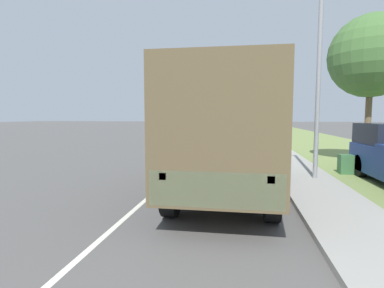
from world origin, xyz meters
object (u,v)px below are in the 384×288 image
(military_truck, at_px, (226,130))
(car_nearest_ahead, at_px, (184,134))
(car_second_ahead, at_px, (239,128))
(car_third_ahead, at_px, (216,126))
(lamp_post, at_px, (313,45))

(military_truck, xyz_separation_m, car_nearest_ahead, (-3.76, 13.97, -0.97))
(military_truck, height_order, car_nearest_ahead, military_truck)
(military_truck, height_order, car_second_ahead, military_truck)
(military_truck, distance_m, car_third_ahead, 39.18)
(car_third_ahead, bearing_deg, car_nearest_ahead, -90.88)
(military_truck, xyz_separation_m, car_second_ahead, (0.19, 28.04, -1.04))
(car_nearest_ahead, relative_size, car_second_ahead, 0.95)
(military_truck, bearing_deg, lamp_post, 37.82)
(car_second_ahead, distance_m, lamp_post, 26.39)
(lamp_post, bearing_deg, car_third_ahead, 99.16)
(car_third_ahead, height_order, lamp_post, lamp_post)
(car_second_ahead, relative_size, lamp_post, 0.66)
(car_nearest_ahead, distance_m, car_second_ahead, 14.62)
(lamp_post, bearing_deg, car_nearest_ahead, 117.99)
(car_third_ahead, distance_m, lamp_post, 37.67)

